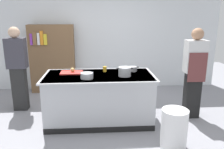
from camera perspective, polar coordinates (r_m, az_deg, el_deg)
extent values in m
plane|color=gray|center=(4.47, -3.09, -11.32)|extent=(10.00, 10.00, 0.00)
cube|color=silver|center=(6.12, -3.59, 10.53)|extent=(6.40, 0.12, 3.00)
cube|color=#B7BABF|center=(4.29, -3.17, -5.93)|extent=(1.90, 0.90, 0.90)
cube|color=#B7BABF|center=(4.15, -3.26, -0.31)|extent=(1.98, 0.98, 0.03)
cube|color=black|center=(4.04, -3.00, -13.56)|extent=(1.90, 0.01, 0.10)
cube|color=red|center=(4.33, -9.96, 0.48)|extent=(0.40, 0.28, 0.02)
sphere|color=tan|center=(4.33, -9.72, 1.15)|extent=(0.08, 0.08, 0.08)
cylinder|color=#B7BABF|center=(4.05, 3.15, 0.72)|extent=(0.22, 0.22, 0.16)
cube|color=black|center=(4.03, 1.38, 1.47)|extent=(0.04, 0.02, 0.01)
cube|color=black|center=(4.06, 4.93, 1.52)|extent=(0.04, 0.02, 0.01)
cylinder|color=#99999E|center=(4.41, 5.09, 1.40)|extent=(0.16, 0.16, 0.09)
cube|color=black|center=(4.39, 3.85, 1.78)|extent=(0.04, 0.02, 0.01)
cube|color=black|center=(4.42, 6.34, 1.82)|extent=(0.04, 0.02, 0.01)
cylinder|color=#B7BABF|center=(3.93, -6.22, -0.29)|extent=(0.22, 0.22, 0.10)
cylinder|color=yellow|center=(4.36, -1.80, 1.33)|extent=(0.07, 0.07, 0.10)
cylinder|color=white|center=(3.66, 15.07, -12.83)|extent=(0.39, 0.39, 0.61)
cube|color=black|center=(4.72, 19.13, -4.77)|extent=(0.28, 0.20, 0.90)
cube|color=silver|center=(4.53, 19.94, 4.20)|extent=(0.38, 0.24, 0.60)
sphere|color=#A87A5B|center=(4.48, 20.41, 9.35)|extent=(0.22, 0.22, 0.22)
cube|color=brown|center=(4.45, 20.36, 1.61)|extent=(0.34, 0.02, 0.54)
cube|color=#262626|center=(5.16, -21.77, -3.31)|extent=(0.28, 0.20, 0.90)
cube|color=#383740|center=(4.99, -22.60, 4.89)|extent=(0.38, 0.24, 0.60)
sphere|color=#D3AA8C|center=(4.94, -23.09, 9.56)|extent=(0.22, 0.22, 0.22)
cube|color=brown|center=(6.01, -14.47, 3.74)|extent=(1.10, 0.28, 1.70)
cube|color=purple|center=(5.88, -19.36, 8.19)|extent=(0.06, 0.03, 0.27)
cube|color=brown|center=(5.86, -18.60, 8.43)|extent=(0.09, 0.03, 0.31)
cube|color=white|center=(5.84, -17.73, 8.36)|extent=(0.06, 0.03, 0.29)
cube|color=orange|center=(5.82, -17.01, 8.62)|extent=(0.07, 0.03, 0.33)
cube|color=yellow|center=(5.81, -16.17, 8.30)|extent=(0.08, 0.03, 0.26)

